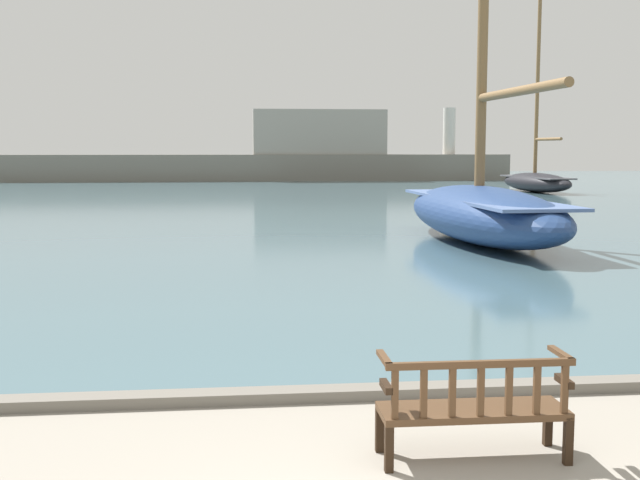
% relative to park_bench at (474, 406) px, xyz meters
% --- Properties ---
extents(harbor_water, '(100.00, 80.00, 0.08)m').
position_rel_park_bench_xyz_m(harbor_water, '(-0.92, 41.94, -0.43)').
color(harbor_water, '#476670').
rests_on(harbor_water, ground).
extents(quay_edge_kerb, '(40.00, 0.30, 0.12)m').
position_rel_park_bench_xyz_m(quay_edge_kerb, '(-0.92, 1.79, -0.41)').
color(quay_edge_kerb, slate).
rests_on(quay_edge_kerb, ground).
extents(park_bench, '(1.60, 0.53, 0.92)m').
position_rel_park_bench_xyz_m(park_bench, '(0.00, 0.00, 0.00)').
color(park_bench, black).
rests_on(park_bench, ground).
extents(sailboat_far_port, '(2.81, 7.84, 11.18)m').
position_rel_park_bench_xyz_m(sailboat_far_port, '(15.84, 39.47, 0.34)').
color(sailboat_far_port, black).
rests_on(sailboat_far_port, harbor_water).
extents(sailboat_mid_starboard, '(3.14, 10.20, 11.32)m').
position_rel_park_bench_xyz_m(sailboat_mid_starboard, '(4.76, 14.89, 0.52)').
color(sailboat_mid_starboard, navy).
rests_on(sailboat_mid_starboard, harbor_water).
extents(far_breakwater, '(42.24, 2.40, 5.92)m').
position_rel_park_bench_xyz_m(far_breakwater, '(0.73, 57.58, 1.37)').
color(far_breakwater, slate).
rests_on(far_breakwater, ground).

